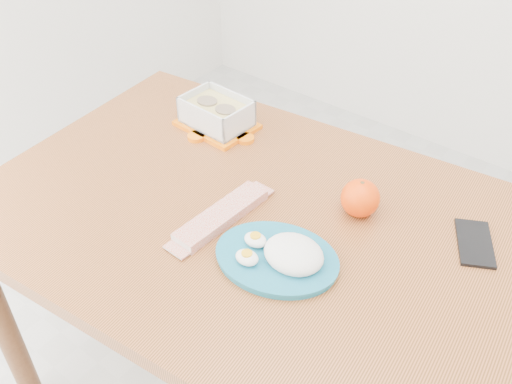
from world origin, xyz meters
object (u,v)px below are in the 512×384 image
Objects in this scene: dining_table at (256,245)px; rice_plate at (282,255)px; orange_fruit at (360,198)px; smartphone at (475,243)px; food_container at (217,113)px.

rice_plate is (0.13, -0.09, 0.12)m from dining_table.
orange_fruit is 0.62× the size of smartphone.
dining_table is at bearing -141.41° from orange_fruit.
orange_fruit reaches higher than dining_table.
rice_plate is (-0.04, -0.22, -0.02)m from orange_fruit.
smartphone is (0.71, -0.01, -0.04)m from food_container.
smartphone is at bearing 20.18° from dining_table.
food_container is at bearing 130.56° from rice_plate.
food_container is at bearing 151.00° from smartphone.
dining_table is at bearing 178.02° from smartphone.
orange_fruit is 0.23m from rice_plate.
orange_fruit is at bearing 64.56° from rice_plate.
smartphone is (0.41, 0.20, 0.10)m from dining_table.
orange_fruit reaches higher than rice_plate.
rice_plate is at bearing -38.64° from dining_table.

